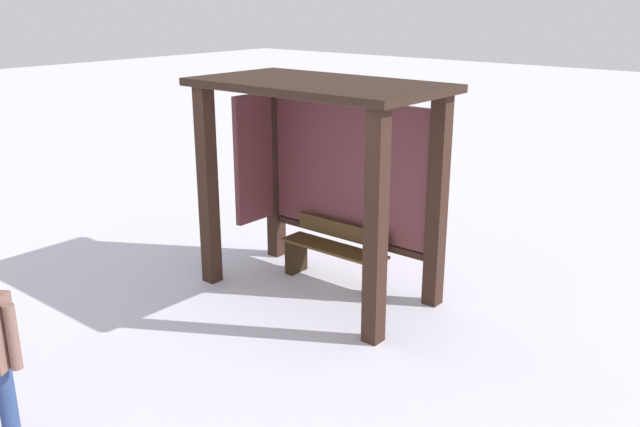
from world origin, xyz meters
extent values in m
plane|color=silver|center=(0.00, 0.00, 0.00)|extent=(60.00, 60.00, 0.00)
cube|color=#352018|center=(-1.27, -0.61, 1.25)|extent=(0.19, 0.19, 2.49)
cube|color=#352018|center=(1.27, -0.61, 1.25)|extent=(0.19, 0.19, 2.49)
cube|color=#352018|center=(-1.27, 0.61, 1.25)|extent=(0.19, 0.19, 2.49)
cube|color=#352018|center=(1.27, 0.61, 1.25)|extent=(0.19, 0.19, 2.49)
cube|color=#2F1F16|center=(0.00, 0.00, 2.54)|extent=(2.91, 1.59, 0.09)
cube|color=brown|center=(0.00, 0.61, 1.46)|extent=(2.35, 0.08, 1.69)
cube|color=#352018|center=(0.00, 0.59, 0.56)|extent=(2.35, 0.06, 0.08)
cube|color=brown|center=(-1.27, 0.21, 1.46)|extent=(0.08, 0.67, 1.69)
cube|color=#533A1C|center=(0.00, 0.31, 0.48)|extent=(1.46, 0.37, 0.03)
cube|color=#533A1C|center=(0.00, 0.47, 0.68)|extent=(1.39, 0.04, 0.20)
cube|color=black|center=(0.63, 0.31, 0.23)|extent=(0.12, 0.32, 0.46)
cube|color=black|center=(-0.63, 0.31, 0.23)|extent=(0.12, 0.32, 0.46)
cylinder|color=navy|center=(0.02, -3.91, 0.38)|extent=(0.19, 0.19, 0.75)
cylinder|color=#825D51|center=(0.21, -3.87, 1.02)|extent=(0.12, 0.12, 0.54)
camera|label=1|loc=(4.96, -5.94, 3.48)|focal=38.11mm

